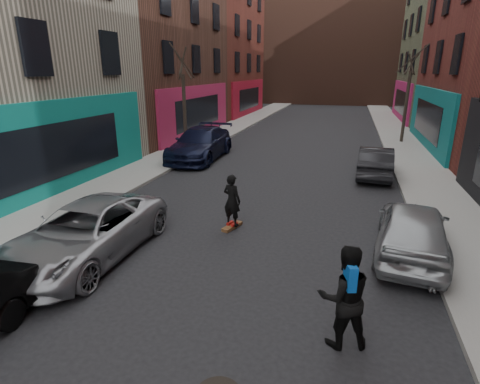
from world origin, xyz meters
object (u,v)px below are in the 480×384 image
Objects in this scene: parked_right_end at (375,162)px; skateboarder at (232,200)px; pedestrian at (344,296)px; parked_left_far at (86,232)px; skateboard at (232,226)px; tree_right_far at (408,87)px; parked_right_far at (412,229)px; tree_left_far at (184,91)px; parked_left_end at (200,144)px.

skateboarder is at bearing 62.32° from parked_right_end.
pedestrian reaches higher than skateboarder.
parked_left_far reaches higher than skateboard.
skateboard is (2.94, 2.74, -0.63)m from parked_left_far.
tree_right_far reaches higher than parked_left_far.
parked_left_far is at bearing 24.14° from parked_right_far.
parked_right_far reaches higher than parked_left_far.
parked_right_end is (10.31, -2.82, -2.72)m from tree_left_far.
tree_left_far reaches higher than parked_right_end.
tree_right_far reaches higher than skateboard.
skateboarder is (0.00, 0.00, 0.83)m from skateboard.
skateboard is at bearing 62.32° from parked_right_end.
tree_left_far is 1.57× the size of parked_right_far.
parked_left_end is at bearing -47.12° from tree_left_far.
parked_left_far is at bearing -119.62° from skateboard.
tree_left_far reaches higher than skateboard.
parked_right_end is (8.71, -1.09, -0.15)m from parked_left_end.
parked_right_end is at bearing -103.81° from skateboarder.
parked_right_end is 2.18× the size of pedestrian.
skateboard is at bearing -0.00° from skateboarder.
pedestrian is at bearing -98.96° from tree_right_far.
parked_right_far is (10.80, -10.40, -2.67)m from tree_left_far.
parked_left_end is (-1.40, 11.08, 0.14)m from parked_left_far.
parked_left_end is 1.36× the size of parked_right_far.
parked_right_end is at bearing -8.70° from parked_left_end.
skateboarder is at bearing -64.08° from parked_left_end.
skateboard is (-6.46, -16.06, -3.48)m from tree_right_far.
tree_left_far is 3.52× the size of pedestrian.
parked_left_end is at bearing -144.43° from tree_right_far.
tree_left_far is at bearing 102.96° from parked_left_far.
parked_left_far is 6.38m from pedestrian.
tree_left_far reaches higher than parked_left_end.
parked_left_end is 14.69m from pedestrian.
skateboarder reaches higher than parked_right_far.
skateboarder is (5.94, -10.06, -2.50)m from tree_left_far.
parked_right_end reaches higher than skateboard.
tree_left_far is at bearing 137.86° from skateboard.
tree_left_far is 13.43m from parked_left_far.
skateboarder is (-6.46, -16.06, -2.65)m from tree_right_far.
tree_right_far is at bearing 25.82° from tree_left_far.
parked_right_end is 8.49m from skateboard.
tree_left_far is 8.12× the size of skateboard.
parked_right_far is at bearing -44.88° from parked_left_end.
tree_right_far is at bearing -88.55° from parked_right_far.
tree_left_far is 0.96× the size of tree_right_far.
parked_left_far is at bearing -76.81° from tree_left_far.
tree_right_far is 17.66m from skateboard.
tree_right_far reaches higher than parked_right_end.
pedestrian reaches higher than parked_left_end.
tree_right_far is 13.55m from parked_left_end.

